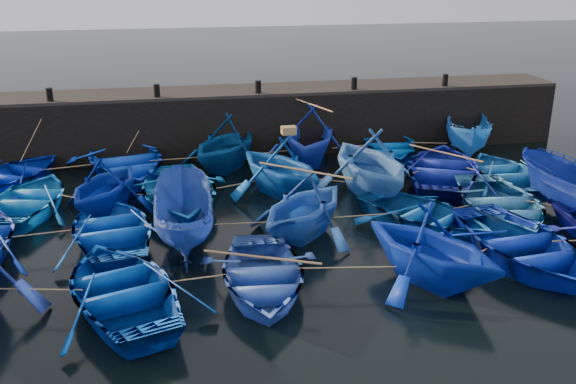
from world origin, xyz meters
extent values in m
plane|color=black|center=(0.00, 0.00, 0.00)|extent=(120.00, 120.00, 0.00)
cube|color=black|center=(0.00, 10.50, 1.25)|extent=(26.00, 2.50, 2.50)
cube|color=black|center=(0.00, 10.50, 2.56)|extent=(26.00, 2.50, 0.12)
cylinder|color=black|center=(-8.00, 9.60, 2.87)|extent=(0.24, 0.24, 0.50)
cylinder|color=black|center=(-4.00, 9.60, 2.87)|extent=(0.24, 0.24, 0.50)
cylinder|color=black|center=(0.00, 9.60, 2.87)|extent=(0.24, 0.24, 0.50)
cylinder|color=black|center=(4.00, 9.60, 2.87)|extent=(0.24, 0.24, 0.50)
cylinder|color=black|center=(8.00, 9.60, 2.87)|extent=(0.24, 0.24, 0.50)
imported|color=#001998|center=(-9.21, 7.48, 0.47)|extent=(5.15, 5.52, 0.93)
imported|color=#0632D6|center=(-5.33, 7.90, 0.59)|extent=(5.23, 6.47, 1.18)
imported|color=navy|center=(-1.53, 7.99, 1.09)|extent=(5.29, 5.42, 2.17)
imported|color=blue|center=(1.86, 8.24, 1.18)|extent=(5.14, 5.51, 2.35)
imported|color=#0047A8|center=(5.28, 8.42, 0.45)|extent=(3.76, 4.78, 0.90)
imported|color=blue|center=(8.51, 8.03, 0.90)|extent=(3.31, 4.97, 1.80)
imported|color=blue|center=(-8.18, 4.75, 0.46)|extent=(4.00, 4.98, 0.92)
imported|color=navy|center=(-5.74, 4.29, 0.98)|extent=(4.44, 4.70, 1.96)
imported|color=#0B5CA0|center=(-3.46, 4.25, 0.54)|extent=(4.10, 5.47, 1.08)
imported|color=#0A4BA1|center=(0.04, 4.87, 1.08)|extent=(5.05, 5.29, 2.16)
imported|color=blue|center=(3.08, 4.22, 1.24)|extent=(4.69, 5.24, 2.48)
imported|color=navy|center=(6.07, 4.86, 0.57)|extent=(5.84, 6.61, 1.14)
imported|color=#175CA1|center=(8.23, 4.28, 0.46)|extent=(3.38, 4.58, 0.92)
imported|color=#073FB0|center=(-5.39, 1.74, 0.49)|extent=(4.12, 5.24, 0.99)
imported|color=navy|center=(-3.41, 1.35, 0.88)|extent=(1.80, 4.57, 1.76)
imported|color=blue|center=(0.10, 1.22, 1.02)|extent=(5.11, 5.11, 2.04)
imported|color=navy|center=(3.85, 1.19, 0.46)|extent=(5.10, 5.44, 0.92)
imported|color=#2F76B9|center=(6.46, 1.42, 0.52)|extent=(4.16, 5.40, 1.04)
imported|color=#00328D|center=(-4.94, -1.93, 0.51)|extent=(4.87, 5.78, 1.02)
imported|color=blue|center=(-1.61, -1.80, 0.46)|extent=(3.50, 4.64, 0.91)
imported|color=#0322A1|center=(2.63, -2.17, 1.06)|extent=(5.08, 5.27, 2.13)
imported|color=#06219D|center=(5.53, -1.53, 0.53)|extent=(4.15, 5.47, 1.07)
cube|color=olive|center=(0.34, 4.87, 2.29)|extent=(0.49, 0.36, 0.26)
cylinder|color=tan|center=(-7.27, 7.69, 0.55)|extent=(2.09, 0.45, 0.04)
cylinder|color=tan|center=(-3.43, 7.95, 0.55)|extent=(2.00, 0.13, 0.04)
cylinder|color=tan|center=(0.17, 8.11, 0.55)|extent=(1.60, 0.28, 0.04)
cylinder|color=tan|center=(3.57, 8.33, 0.55)|extent=(1.62, 0.22, 0.04)
cylinder|color=tan|center=(6.89, 8.22, 0.55)|extent=(1.44, 0.42, 0.04)
cylinder|color=tan|center=(-6.96, 4.52, 0.55)|extent=(0.66, 0.49, 0.04)
cylinder|color=tan|center=(-4.60, 4.27, 0.55)|extent=(0.48, 0.08, 0.04)
cylinder|color=tan|center=(-1.71, 4.56, 0.55)|extent=(1.72, 0.65, 0.04)
cylinder|color=tan|center=(1.56, 4.54, 0.55)|extent=(1.25, 0.68, 0.04)
cylinder|color=tan|center=(4.57, 4.54, 0.55)|extent=(1.21, 0.67, 0.04)
cylinder|color=tan|center=(7.15, 4.57, 0.55)|extent=(0.39, 0.60, 0.04)
cylinder|color=tan|center=(-7.27, 1.62, 0.55)|extent=(1.95, 0.27, 0.04)
cylinder|color=tan|center=(-4.40, 1.55, 0.55)|extent=(0.22, 0.40, 0.04)
cylinder|color=tan|center=(-1.65, 1.28, 0.55)|extent=(1.71, 0.17, 0.04)
cylinder|color=tan|center=(1.97, 1.20, 0.55)|extent=(1.95, 0.06, 0.04)
cylinder|color=tan|center=(5.16, 1.30, 0.55)|extent=(0.82, 0.27, 0.04)
cylinder|color=tan|center=(7.66, 1.13, 0.55)|extent=(0.62, 0.60, 0.04)
cylinder|color=tan|center=(-6.81, -1.71, 0.55)|extent=(1.95, 0.47, 0.04)
cylinder|color=tan|center=(-3.27, -1.86, 0.55)|extent=(1.54, 0.17, 0.04)
cylinder|color=tan|center=(0.51, -1.98, 0.55)|extent=(2.44, 0.41, 0.04)
cylinder|color=tan|center=(4.08, -1.85, 0.55)|extent=(1.12, 0.68, 0.04)
cylinder|color=tan|center=(-8.60, 9.09, 1.58)|extent=(1.25, 0.86, 2.09)
cylinder|color=tan|center=(-4.66, 9.30, 1.58)|extent=(1.37, 0.44, 2.09)
cylinder|color=tan|center=(-0.77, 9.35, 1.58)|extent=(1.57, 0.35, 2.09)
cylinder|color=tan|center=(0.93, 9.47, 1.58)|extent=(1.89, 0.10, 2.09)
cylinder|color=tan|center=(4.64, 9.56, 1.58)|extent=(1.31, 0.16, 2.09)
cylinder|color=tan|center=(8.25, 9.37, 1.58)|extent=(0.56, 0.32, 2.08)
cylinder|color=#99724C|center=(1.86, 8.24, 2.38)|extent=(1.08, 2.84, 0.06)
cylinder|color=#99724C|center=(6.07, 4.86, 1.17)|extent=(1.77, 2.49, 0.06)
cylinder|color=#99724C|center=(0.10, 1.22, 2.07)|extent=(2.34, 1.97, 0.06)
cylinder|color=#99724C|center=(-1.61, -1.80, 0.94)|extent=(2.74, 1.32, 0.06)
camera|label=1|loc=(-3.61, -15.75, 7.87)|focal=40.00mm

